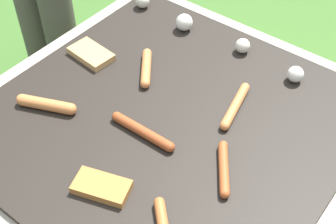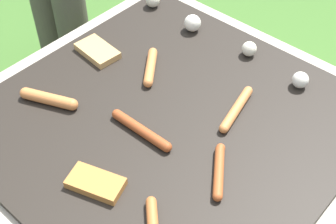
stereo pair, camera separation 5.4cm
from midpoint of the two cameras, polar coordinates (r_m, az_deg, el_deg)
The scene contains 10 objects.
ground_plane at distance 1.52m, azimuth 1.04°, elevation -11.95°, with size 14.00×14.00×0.00m, color #3D6628.
grill at distance 1.34m, azimuth 1.16°, elevation -7.09°, with size 0.97×0.97×0.43m.
sausage_back_left at distance 1.06m, azimuth 7.68°, elevation -7.24°, with size 0.10×0.13×0.02m.
sausage_front_right at distance 1.13m, azimuth -1.95°, elevation -2.25°, with size 0.19×0.03×0.02m.
sausage_back_center at distance 1.24m, azimuth -13.13°, elevation 1.55°, with size 0.15×0.08×0.03m.
sausage_front_left at distance 1.20m, azimuth 9.62°, elevation 0.34°, with size 0.06×0.17×0.02m.
sausage_front_center at distance 1.30m, azimuth -0.96°, elevation 5.49°, with size 0.11×0.13×0.03m.
bread_slice_left at distance 1.05m, azimuth -7.33°, elevation -8.62°, with size 0.14×0.10×0.02m.
bread_slice_center at distance 1.37m, azimuth -7.48°, elevation 7.37°, with size 0.13×0.09×0.02m.
mushroom_row at distance 1.37m, azimuth 10.64°, elevation 7.48°, with size 0.79×0.07×0.05m.
Camera 2 is at (0.54, -0.61, 1.28)m, focal length 50.00 mm.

